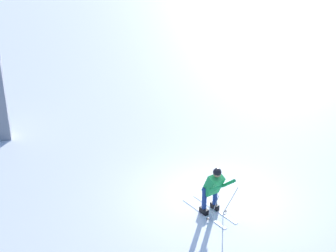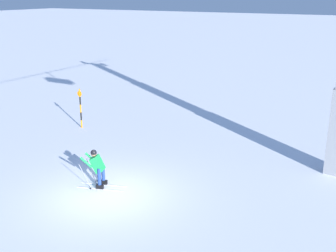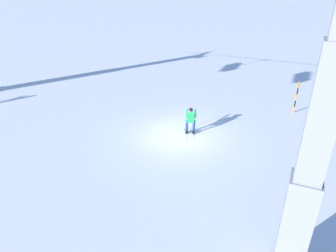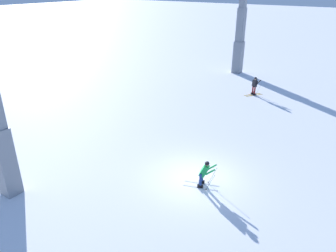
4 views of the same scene
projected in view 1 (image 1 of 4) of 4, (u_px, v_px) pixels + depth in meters
ground_plane at (215, 198)px, 12.42m from camera, size 260.00×260.00×0.00m
skier_carving_main at (214, 188)px, 11.37m from camera, size 1.04×1.82×1.55m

